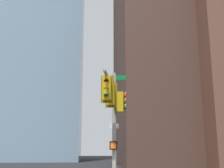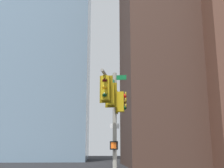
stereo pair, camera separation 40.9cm
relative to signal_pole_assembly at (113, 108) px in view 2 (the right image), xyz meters
name	(u,v)px [view 2 (the right image)]	position (x,y,z in m)	size (l,w,h in m)	color
signal_pole_assembly	(113,108)	(0.00, 0.00, 0.00)	(1.38, 3.91, 6.09)	#9E998C
building_brick_nearside	(204,21)	(16.51, 29.29, 18.38)	(26.21, 16.79, 45.07)	#4C3328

